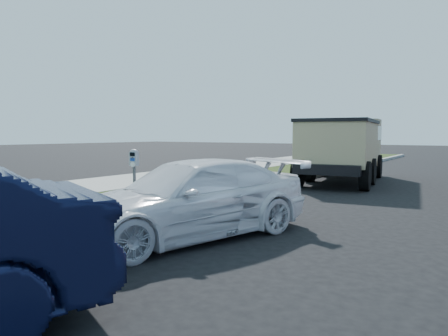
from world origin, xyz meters
The scene contains 5 objects.
ground centered at (0.00, 0.00, 0.00)m, with size 120.00×120.00×0.00m, color black.
streetside centered at (-5.57, 2.00, 0.07)m, with size 6.12×50.00×0.15m.
parking_meter centered at (-2.79, -0.14, 1.04)m, with size 0.20×0.15×1.27m.
white_wagon centered at (-0.96, -0.58, 0.63)m, with size 1.76×4.34×1.26m, color white.
dump_truck centered at (-1.33, 8.56, 1.27)m, with size 2.98×6.00×2.26m.
Camera 1 is at (3.13, -5.69, 1.69)m, focal length 32.00 mm.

